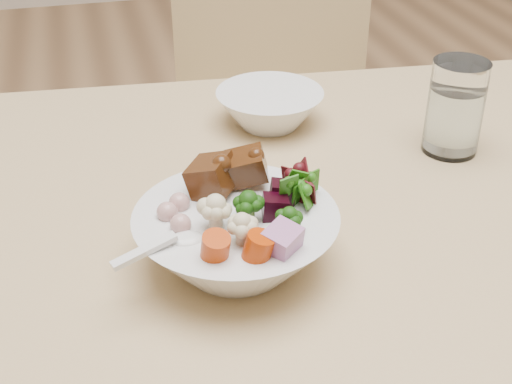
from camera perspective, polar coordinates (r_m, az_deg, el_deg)
dining_table at (r=0.84m, az=15.30°, el=-5.42°), size 1.50×0.92×0.67m
chair_far at (r=1.42m, az=0.36°, el=6.32°), size 0.52×0.52×0.86m
food_bowl at (r=0.68m, az=-1.50°, el=-3.47°), size 0.19×0.19×0.10m
soup_spoon at (r=0.63m, az=-6.41°, el=-4.04°), size 0.09×0.04×0.02m
water_glass at (r=0.90m, az=15.61°, el=6.25°), size 0.07×0.07×0.12m
side_bowl at (r=0.94m, az=1.10°, el=6.71°), size 0.14×0.14×0.05m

